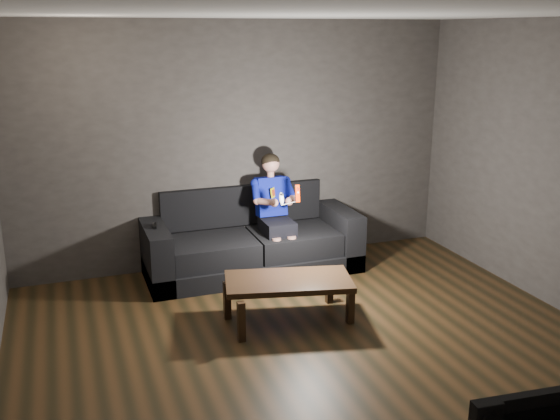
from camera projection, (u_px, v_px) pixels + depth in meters
name	position (u px, v px, depth m)	size (l,w,h in m)	color
floor	(327.00, 363.00, 5.02)	(5.00, 5.00, 0.00)	black
back_wall	(238.00, 146.00, 6.90)	(5.00, 0.04, 2.70)	#36312F
ceiling	(336.00, 12.00, 4.27)	(5.00, 5.00, 0.02)	beige
sofa	(250.00, 244.00, 6.92)	(2.33, 1.00, 0.90)	black
child	(274.00, 203.00, 6.81)	(0.48, 0.59, 1.19)	black
wii_remote_red	(297.00, 193.00, 6.37)	(0.05, 0.07, 0.18)	red
nunchuk_white	(281.00, 199.00, 6.33)	(0.06, 0.09, 0.14)	silver
wii_remote_black	(155.00, 226.00, 6.40)	(0.06, 0.16, 0.03)	black
coffee_table	(288.00, 285.00, 5.66)	(1.24, 0.81, 0.41)	black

